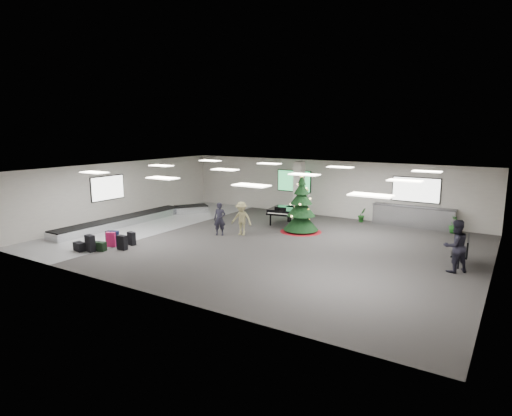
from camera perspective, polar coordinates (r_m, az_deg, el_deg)
The scene contains 20 objects.
ground at distance 19.12m, azimuth 0.83°, elevation -4.57°, with size 18.00×18.00×0.00m, color #312E2D.
room_envelope at distance 19.41m, azimuth 0.91°, elevation 2.68°, with size 18.02×14.02×3.21m.
baggage_carousel at distance 23.92m, azimuth -15.55°, elevation -1.35°, with size 2.28×9.71×0.43m.
service_counter at distance 23.32m, azimuth 20.19°, elevation -1.09°, with size 4.05×0.65×1.08m.
suitcase_0 at distance 18.88m, azimuth -21.25°, elevation -4.42°, with size 0.48×0.32×0.71m.
suitcase_1 at distance 19.60m, azimuth -18.80°, elevation -3.82°, with size 0.44×0.28×0.64m.
pink_suitcase at distance 19.36m, azimuth -18.70°, elevation -3.97°, with size 0.47×0.37×0.66m.
suitcase_3 at distance 19.37m, azimuth -16.27°, elevation -3.92°, with size 0.41×0.28×0.59m.
navy_suitcase at distance 19.45m, azimuth -18.47°, elevation -3.87°, with size 0.48×0.37×0.67m.
green_duffel at distance 18.90m, azimuth -20.19°, elevation -4.82°, with size 0.62×0.42×0.39m.
suitcase_7 at distance 18.75m, azimuth -17.41°, elevation -4.41°, with size 0.43×0.24×0.63m.
black_duffel at distance 19.18m, azimuth -22.47°, elevation -4.78°, with size 0.60×0.39×0.38m.
christmas_tree at distance 20.94m, azimuth 6.04°, elevation -0.51°, with size 2.03×2.03×2.90m.
grand_piano at distance 22.54m, azimuth 3.76°, elevation -0.37°, with size 1.62×1.96×1.02m.
bench at distance 17.69m, azimuth 25.91°, elevation -4.96°, with size 0.68×1.67×1.03m.
traveler_a at distance 20.26m, azimuth -4.86°, elevation -1.47°, with size 0.57×0.37×1.56m, color black.
traveler_b at distance 20.21m, azimuth -1.94°, elevation -1.41°, with size 1.03×0.59×1.60m, color #91885A.
traveler_bench at distance 16.54m, azimuth 25.05°, elevation -4.62°, with size 0.91×0.71×1.88m, color black.
potted_plant_left at distance 23.81m, azimuth 13.94°, elevation -0.90°, with size 0.43×0.34×0.78m, color #144115.
potted_plant_right at distance 22.79m, azimuth 24.89°, elevation -1.97°, with size 0.48×0.48×0.87m, color #144115.
Camera 1 is at (9.57, -15.78, 4.98)m, focal length 30.00 mm.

